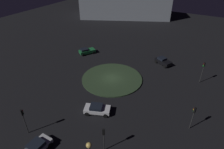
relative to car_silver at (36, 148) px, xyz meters
name	(u,v)px	position (x,y,z in m)	size (l,w,h in m)	color
ground_plane	(112,79)	(0.12, 19.37, -0.75)	(120.83, 120.83, 0.00)	black
roundabout_island	(112,78)	(0.12, 19.37, -0.64)	(12.08, 12.08, 0.22)	#2D4228
car_silver	(36,148)	(0.00, 0.00, 0.00)	(2.18, 4.20, 1.46)	silver
car_green	(87,51)	(-11.10, 26.35, 0.01)	(3.64, 4.24, 1.49)	#1E7238
car_white	(97,109)	(2.78, 9.80, -0.02)	(4.44, 3.28, 1.38)	white
car_black	(163,61)	(7.26, 30.34, 0.04)	(4.20, 3.36, 1.53)	black
traffic_light_northeast	(203,69)	(15.67, 26.59, 2.40)	(0.39, 0.36, 4.44)	#2D2D2D
traffic_light_east	(193,114)	(16.16, 13.50, 2.07)	(0.39, 0.36, 3.96)	#2D2D2D
traffic_light_south	(23,117)	(-3.42, 1.64, 2.29)	(0.34, 0.38, 4.29)	#2D2D2D
traffic_light_southeast	(104,135)	(7.33, 4.45, 1.98)	(0.37, 0.39, 3.83)	#2D2D2D
store_building	(125,3)	(-18.60, 63.57, 4.01)	(37.36, 28.59, 9.53)	#8C939E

